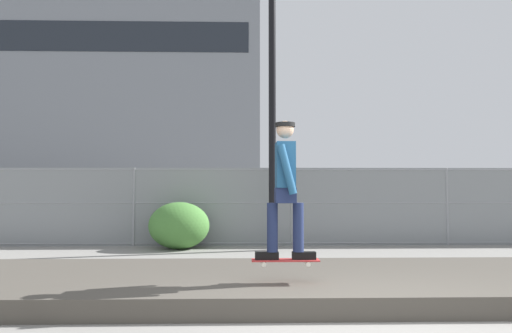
% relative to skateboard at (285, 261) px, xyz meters
% --- Properties ---
extents(gravel_berm, '(17.52, 2.81, 0.25)m').
position_rel_skateboard_xyz_m(gravel_berm, '(0.66, 0.63, -0.39)').
color(gravel_berm, '#4C473F').
rests_on(gravel_berm, ground_plane).
extents(skateboard, '(0.80, 0.21, 0.07)m').
position_rel_skateboard_xyz_m(skateboard, '(0.00, 0.00, 0.00)').
color(skateboard, '#B22D2D').
extents(skater, '(0.72, 0.58, 1.65)m').
position_rel_skateboard_xyz_m(skater, '(0.00, 0.00, 0.94)').
color(skater, black).
rests_on(skater, skateboard).
extents(chain_fence, '(22.53, 0.06, 1.85)m').
position_rel_skateboard_xyz_m(chain_fence, '(0.66, 5.76, 0.42)').
color(chain_fence, gray).
rests_on(chain_fence, ground_plane).
extents(street_lamp, '(0.44, 0.44, 6.54)m').
position_rel_skateboard_xyz_m(street_lamp, '(0.14, 4.92, 3.58)').
color(street_lamp, black).
rests_on(street_lamp, ground_plane).
extents(parked_car_near, '(4.46, 2.06, 1.66)m').
position_rel_skateboard_xyz_m(parked_car_near, '(-4.73, 9.46, 0.32)').
color(parked_car_near, '#566B4C').
rests_on(parked_car_near, ground_plane).
extents(library_building, '(23.20, 14.42, 21.98)m').
position_rel_skateboard_xyz_m(library_building, '(-10.76, 40.26, 10.48)').
color(library_building, slate).
rests_on(library_building, ground_plane).
extents(shrub_left, '(1.36, 1.12, 1.05)m').
position_rel_skateboard_xyz_m(shrub_left, '(-1.94, 5.16, 0.01)').
color(shrub_left, '#477F38').
rests_on(shrub_left, ground_plane).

